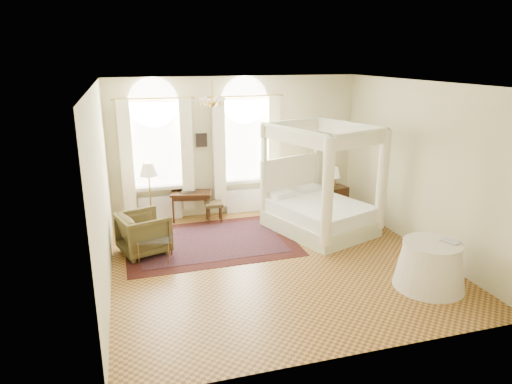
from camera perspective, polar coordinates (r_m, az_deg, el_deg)
The scene contains 18 objects.
ground at distance 8.81m, azimuth 2.40°, elevation -8.55°, with size 6.00×6.00×0.00m, color #AF7932.
room_walls at distance 8.16m, azimuth 2.57°, elevation 4.12°, with size 6.00×6.00×6.00m.
window_left at distance 10.68m, azimuth -12.25°, elevation 4.07°, with size 1.62×0.27×3.29m.
window_right at distance 11.01m, azimuth -1.26°, elevation 4.83°, with size 1.62×0.27×3.29m.
chandelier at distance 8.94m, azimuth -5.45°, elevation 11.18°, with size 0.51×0.45×0.50m.
wall_pictures at distance 11.00m, azimuth -1.98°, elevation 6.95°, with size 2.54×0.03×0.39m.
canopy_bed at distance 10.14m, azimuth 8.04°, elevation -1.96°, with size 2.39×2.63×2.36m.
nightstand at distance 11.46m, azimuth 9.95°, elevation -0.92°, with size 0.47×0.42×0.67m, color #341D0E.
nightstand_lamp at distance 11.35m, azimuth 9.70°, elevation 2.27°, with size 0.31×0.31×0.45m.
writing_desk at distance 10.78m, azimuth -8.13°, elevation -0.53°, with size 1.00×0.66×0.69m.
laptop at distance 10.74m, azimuth -8.46°, elevation 0.03°, with size 0.32×0.21×0.03m, color black.
stool at distance 10.70m, azimuth -5.30°, elevation -1.71°, with size 0.43×0.43×0.46m.
armchair at distance 9.24m, azimuth -13.85°, elevation -5.03°, with size 0.88×0.90×0.82m, color #473D1E.
coffee_table at distance 8.87m, azimuth -12.54°, elevation -5.98°, with size 0.74×0.60×0.44m.
floor_lamp at distance 10.26m, azimuth -13.28°, elevation 2.35°, with size 0.39×0.39×1.51m.
oriental_rug at distance 9.66m, azimuth -5.74°, elevation -6.22°, with size 3.49×2.53×0.01m.
side_table at distance 8.25m, azimuth 20.94°, elevation -8.53°, with size 1.17×1.17×0.80m.
book at distance 8.13m, azimuth 22.77°, elevation -5.90°, with size 0.22×0.29×0.03m, color black.
Camera 1 is at (-2.56, -7.54, 3.76)m, focal length 32.00 mm.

